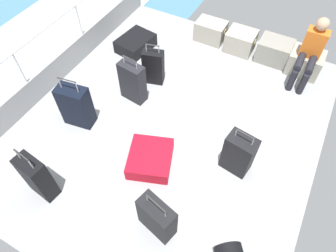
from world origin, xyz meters
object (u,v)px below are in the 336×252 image
at_px(cargo_crate_0, 211,31).
at_px(suitcase_1, 239,154).
at_px(passenger_seated, 311,51).
at_px(suitcase_3, 133,82).
at_px(suitcase_2, 76,106).
at_px(suitcase_4, 157,217).
at_px(suitcase_5, 153,67).
at_px(cargo_crate_1, 241,41).
at_px(cargo_crate_3, 305,62).
at_px(cargo_crate_2, 274,51).
at_px(suitcase_6, 136,43).
at_px(suitcase_0, 37,177).
at_px(suitcase_7, 150,159).

bearing_deg(cargo_crate_0, suitcase_1, -59.66).
xyz_separation_m(passenger_seated, suitcase_3, (-2.32, -1.78, -0.24)).
xyz_separation_m(suitcase_2, suitcase_4, (1.88, -0.89, -0.07)).
bearing_deg(suitcase_4, suitcase_5, 120.70).
relative_size(cargo_crate_1, cargo_crate_3, 0.94).
bearing_deg(cargo_crate_2, suitcase_6, -158.91).
height_order(passenger_seated, suitcase_0, passenger_seated).
bearing_deg(suitcase_0, cargo_crate_2, 64.76).
height_order(suitcase_1, suitcase_4, suitcase_1).
bearing_deg(suitcase_6, suitcase_2, -84.72).
distance_m(suitcase_4, suitcase_5, 2.58).
bearing_deg(suitcase_5, cargo_crate_0, 75.62).
relative_size(cargo_crate_3, suitcase_2, 0.65).
bearing_deg(suitcase_4, suitcase_3, 129.39).
relative_size(cargo_crate_1, suitcase_5, 0.72).
relative_size(cargo_crate_2, suitcase_6, 0.82).
bearing_deg(suitcase_3, suitcase_7, -47.98).
relative_size(cargo_crate_0, suitcase_4, 0.86).
height_order(passenger_seated, suitcase_7, passenger_seated).
xyz_separation_m(cargo_crate_2, suitcase_6, (-2.40, -0.93, -0.08)).
relative_size(cargo_crate_3, suitcase_7, 0.74).
relative_size(cargo_crate_1, passenger_seated, 0.50).
relative_size(cargo_crate_2, suitcase_2, 0.68).
bearing_deg(suitcase_2, passenger_seated, 43.03).
height_order(cargo_crate_0, suitcase_4, suitcase_4).
height_order(cargo_crate_2, suitcase_0, suitcase_0).
relative_size(suitcase_4, suitcase_7, 0.89).
relative_size(suitcase_0, suitcase_5, 1.17).
xyz_separation_m(cargo_crate_1, suitcase_6, (-1.76, -0.91, -0.07)).
height_order(cargo_crate_1, suitcase_0, suitcase_0).
relative_size(suitcase_3, suitcase_6, 1.11).
xyz_separation_m(cargo_crate_1, suitcase_1, (0.84, -2.47, 0.13)).
height_order(suitcase_6, suitcase_7, suitcase_6).
xyz_separation_m(cargo_crate_3, suitcase_7, (-1.44, -2.94, -0.09)).
relative_size(cargo_crate_0, suitcase_5, 0.78).
xyz_separation_m(suitcase_4, suitcase_6, (-2.06, 2.82, -0.16)).
bearing_deg(suitcase_2, cargo_crate_2, 52.09).
bearing_deg(cargo_crate_0, cargo_crate_2, -0.71).
bearing_deg(suitcase_0, suitcase_5, 84.51).
xyz_separation_m(cargo_crate_1, passenger_seated, (1.21, -0.23, 0.39)).
bearing_deg(passenger_seated, suitcase_3, -142.51).
bearing_deg(suitcase_5, cargo_crate_2, 42.64).
distance_m(cargo_crate_0, suitcase_5, 1.60).
bearing_deg(suitcase_0, suitcase_7, 45.02).
bearing_deg(passenger_seated, suitcase_2, -136.97).
distance_m(cargo_crate_3, passenger_seated, 0.42).
distance_m(cargo_crate_0, suitcase_6, 1.48).
xyz_separation_m(cargo_crate_1, cargo_crate_3, (1.21, -0.05, 0.01)).
bearing_deg(suitcase_6, passenger_seated, 12.84).
bearing_deg(passenger_seated, cargo_crate_1, 169.18).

